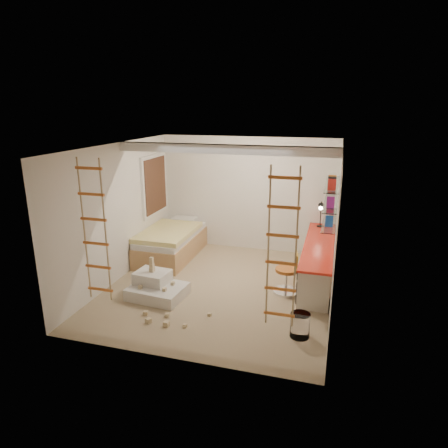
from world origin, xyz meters
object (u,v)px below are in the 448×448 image
(desk, at_px, (318,260))
(swivel_chair, at_px, (287,278))
(bed, at_px, (172,243))
(play_platform, at_px, (156,287))

(desk, xyz_separation_m, swivel_chair, (-0.48, -0.73, -0.12))
(bed, distance_m, play_platform, 1.93)
(swivel_chair, relative_size, play_platform, 0.77)
(desk, height_order, swivel_chair, swivel_chair)
(bed, xyz_separation_m, swivel_chair, (2.71, -1.10, -0.05))
(desk, bearing_deg, play_platform, -151.06)
(play_platform, bearing_deg, bed, 104.95)
(swivel_chair, bearing_deg, desk, 56.60)
(bed, relative_size, swivel_chair, 2.60)
(bed, relative_size, play_platform, 1.99)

